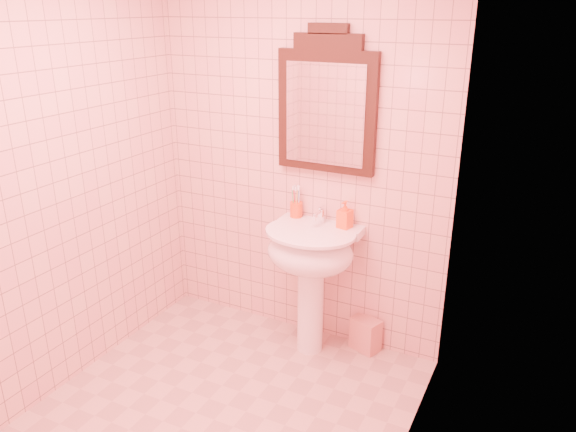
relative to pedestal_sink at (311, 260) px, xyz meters
The scene contains 8 objects.
floor 1.11m from the pedestal_sink, 102.22° to the right, with size 2.20×2.20×0.00m, color tan.
back_wall 0.66m from the pedestal_sink, 129.53° to the left, with size 2.00×0.02×2.50m, color beige.
pedestal_sink is the anchor object (origin of this frame).
faucet 0.29m from the pedestal_sink, 90.00° to the left, with size 0.04×0.16×0.11m.
mirror 0.97m from the pedestal_sink, 90.00° to the left, with size 0.63×0.06×0.88m.
toothbrush_cup 0.36m from the pedestal_sink, 136.79° to the left, with size 0.08×0.08×0.19m.
soap_dispenser 0.36m from the pedestal_sink, 40.02° to the left, with size 0.08×0.08×0.18m, color #FA4D15.
towel 0.67m from the pedestal_sink, 26.64° to the left, with size 0.19×0.12×0.23m, color tan.
Camera 1 is at (1.50, -2.08, 2.19)m, focal length 35.00 mm.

